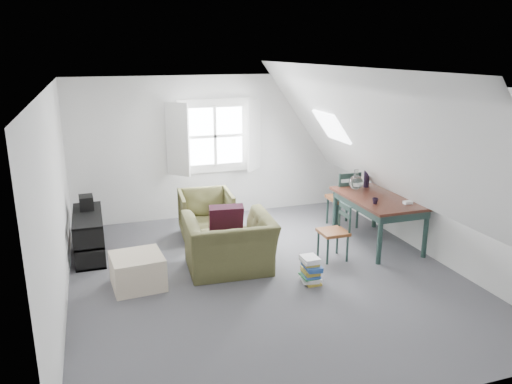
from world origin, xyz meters
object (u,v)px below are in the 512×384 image
object	(u,v)px
armchair_far	(207,237)
media_shelf	(89,237)
dining_table	(378,203)
magazine_stack	(311,270)
dining_chair_far	(344,198)
ottoman	(138,271)
armchair_near	(230,270)
dining_chair_near	(335,231)

from	to	relation	value
armchair_far	media_shelf	size ratio (longest dim) A/B	0.68
dining_table	magazine_stack	bearing A→B (deg)	-149.16
magazine_stack	media_shelf	bearing A→B (deg)	145.68
dining_chair_far	magazine_stack	xyz separation A→B (m)	(-1.42, -1.80, -0.33)
ottoman	magazine_stack	size ratio (longest dim) A/B	1.76
armchair_far	ottoman	world-z (taller)	ottoman
armchair_far	dining_table	distance (m)	2.77
armchair_far	ottoman	xyz separation A→B (m)	(-1.22, -1.44, 0.21)
armchair_near	dining_table	world-z (taller)	dining_table
dining_table	dining_chair_near	size ratio (longest dim) A/B	1.88
armchair_near	ottoman	xyz separation A→B (m)	(-1.24, -0.10, 0.21)
armchair_near	dining_chair_near	distance (m)	1.60
armchair_near	ottoman	bearing A→B (deg)	8.07
armchair_far	dining_chair_near	distance (m)	2.16
dining_chair_far	media_shelf	xyz separation A→B (m)	(-4.11, 0.04, -0.23)
ottoman	dining_chair_near	size ratio (longest dim) A/B	0.77
armchair_near	dining_chair_far	xyz separation A→B (m)	(2.31, 1.08, 0.51)
armchair_far	dining_table	xyz separation A→B (m)	(2.44, -1.12, 0.66)
armchair_far	dining_chair_far	world-z (taller)	dining_chair_far
dining_table	dining_chair_near	distance (m)	0.97
dining_table	dining_chair_far	xyz separation A→B (m)	(-0.12, 0.87, -0.15)
armchair_far	dining_chair_far	distance (m)	2.39
armchair_near	dining_chair_near	world-z (taller)	dining_chair_near
dining_table	magazine_stack	size ratio (longest dim) A/B	4.27
ottoman	armchair_far	bearing A→B (deg)	49.65
armchair_near	magazine_stack	world-z (taller)	armchair_near
armchair_near	ottoman	world-z (taller)	ottoman
dining_chair_far	media_shelf	world-z (taller)	dining_chair_far
dining_table	media_shelf	xyz separation A→B (m)	(-4.23, 0.91, -0.38)
armchair_near	magazine_stack	distance (m)	1.16
dining_chair_near	media_shelf	bearing A→B (deg)	-106.35
armchair_near	dining_chair_near	size ratio (longest dim) A/B	1.43
dining_chair_near	magazine_stack	size ratio (longest dim) A/B	2.28
dining_chair_near	armchair_near	bearing A→B (deg)	-89.91
armchair_near	armchair_far	size ratio (longest dim) A/B	1.39
ottoman	dining_table	world-z (taller)	dining_table
armchair_far	magazine_stack	world-z (taller)	armchair_far
ottoman	dining_chair_near	xyz separation A→B (m)	(2.78, 0.00, 0.21)
magazine_stack	ottoman	bearing A→B (deg)	163.88
ottoman	magazine_stack	distance (m)	2.21
armchair_far	ottoman	distance (m)	1.90
armchair_near	armchair_far	distance (m)	1.34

